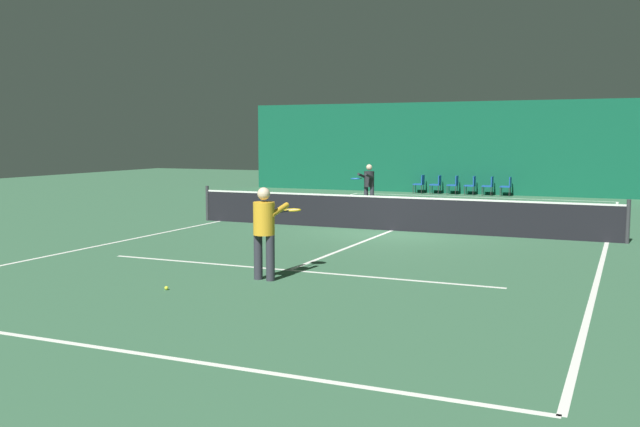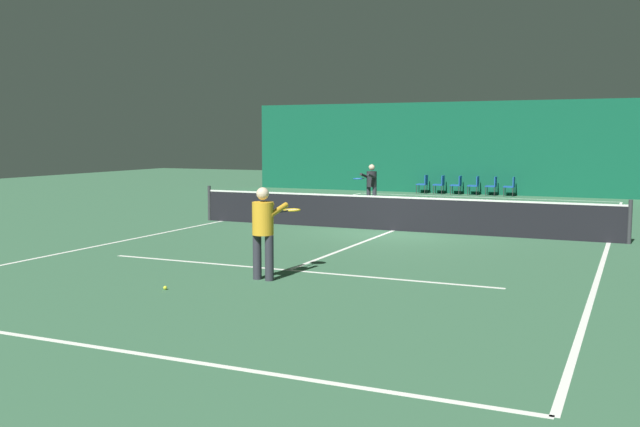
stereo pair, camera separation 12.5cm
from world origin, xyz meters
name	(u,v)px [view 2 (the right image)]	position (x,y,z in m)	size (l,w,h in m)	color
ground_plane	(393,231)	(0.00, 0.00, 0.00)	(60.00, 60.00, 0.00)	#386647
backdrop_curtain	(490,148)	(0.00, 13.51, 2.07)	(23.00, 0.12, 4.15)	#0F5138
court_line_baseline_far	(482,197)	(0.00, 11.90, 0.00)	(11.00, 0.10, 0.00)	white
court_line_baseline_near	(88,346)	(0.00, -11.90, 0.00)	(11.00, 0.10, 0.00)	white
court_line_service_far	(450,209)	(0.00, 6.40, 0.00)	(8.25, 0.10, 0.00)	white
court_line_service_near	(289,270)	(0.00, -6.40, 0.00)	(8.25, 0.10, 0.00)	white
court_line_sideline_left	(222,221)	(-5.50, 0.00, 0.00)	(0.10, 23.80, 0.00)	white
court_line_sideline_right	(609,243)	(5.50, 0.00, 0.00)	(0.10, 23.80, 0.00)	white
court_line_centre	(393,231)	(0.00, 0.00, 0.00)	(0.10, 12.80, 0.00)	white
tennis_net	(393,212)	(0.00, 0.00, 0.51)	(12.00, 0.10, 1.07)	black
player_near	(264,226)	(0.01, -7.38, 0.97)	(0.48, 1.38, 1.67)	#2D2D38
player_far	(371,183)	(-2.68, 5.50, 0.93)	(0.57, 1.35, 1.59)	#2D2D38
courtside_chair_0	(424,183)	(-2.86, 12.96, 0.49)	(0.44, 0.44, 0.84)	#2D2D2D
courtside_chair_1	(440,183)	(-2.08, 12.96, 0.49)	(0.44, 0.44, 0.84)	#2D2D2D
courtside_chair_2	(457,184)	(-1.30, 12.96, 0.49)	(0.44, 0.44, 0.84)	#2D2D2D
courtside_chair_3	(475,184)	(-0.52, 12.96, 0.49)	(0.44, 0.44, 0.84)	#2D2D2D
courtside_chair_4	(493,185)	(0.26, 12.96, 0.49)	(0.44, 0.44, 0.84)	#2D2D2D
courtside_chair_5	(511,185)	(1.04, 12.96, 0.49)	(0.44, 0.44, 0.84)	#2D2D2D
tennis_ball	(165,288)	(-1.10, -8.84, 0.03)	(0.07, 0.07, 0.07)	#D1DB33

